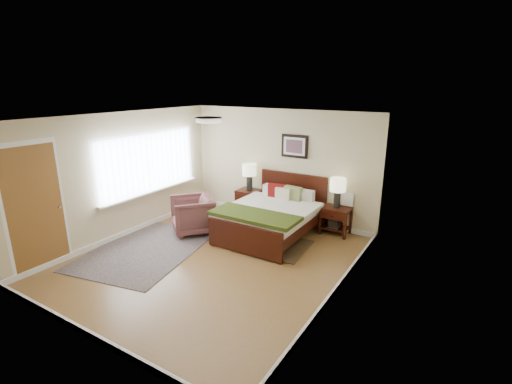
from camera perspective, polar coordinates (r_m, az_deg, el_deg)
floor at (r=6.76m, az=-6.54°, el=-10.29°), size 5.00×5.00×0.00m
back_wall at (r=8.34m, az=3.77°, el=4.08°), size 4.50×0.04×2.50m
front_wall at (r=4.73m, az=-26.11°, el=-7.43°), size 4.50×0.04×2.50m
left_wall at (r=7.86m, az=-19.94°, el=2.36°), size 0.04×5.00×2.50m
right_wall at (r=5.27m, az=12.76°, el=-3.71°), size 0.04×5.00×2.50m
ceiling at (r=6.07m, az=-7.32°, el=11.31°), size 4.50×5.00×0.02m
window at (r=8.23m, az=-16.02°, el=4.22°), size 0.11×2.72×1.32m
door at (r=6.98m, az=-30.82°, el=-2.24°), size 0.06×1.00×2.18m
ceil_fixture at (r=6.07m, az=-7.31°, el=10.99°), size 0.44×0.44×0.08m
bed at (r=7.52m, az=2.42°, el=-3.12°), size 1.70×2.06×1.11m
wall_art at (r=8.07m, az=5.94°, el=7.02°), size 0.62×0.05×0.50m
nightstand_left at (r=8.65m, az=-1.09°, el=-0.51°), size 0.53×0.48×0.63m
nightstand_right at (r=7.83m, az=12.15°, el=-3.92°), size 0.58×0.44×0.58m
lamp_left at (r=8.52m, az=-1.03°, el=3.06°), size 0.32×0.32×0.61m
lamp_right at (r=7.64m, az=12.47°, el=0.67°), size 0.32×0.32×0.61m
armchair at (r=7.86m, az=-9.71°, el=-3.48°), size 1.17×1.17×0.77m
rug_persian at (r=7.40m, az=-16.51°, el=-8.41°), size 2.30×2.89×0.01m
rug_navy at (r=7.15m, az=4.71°, el=-8.61°), size 0.83×1.18×0.01m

